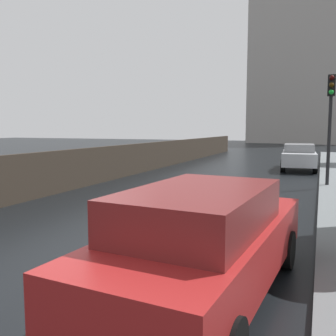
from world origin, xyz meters
TOP-DOWN VIEW (x-y plane):
  - ground at (0.00, 0.00)m, footprint 120.00×120.00m
  - car_silver_near_kerb at (2.94, 15.84)m, footprint 1.94×4.32m
  - car_red_mid_road at (2.68, -0.48)m, footprint 2.02×4.70m
  - traffic_light at (4.27, 9.79)m, footprint 0.26×0.39m
  - distant_tower at (2.00, 54.62)m, footprint 16.74×14.12m

SIDE VIEW (x-z plane):
  - ground at x=0.00m, z-range 0.00..0.00m
  - car_silver_near_kerb at x=2.94m, z-range 0.03..1.41m
  - car_red_mid_road at x=2.68m, z-range 0.03..1.53m
  - traffic_light at x=4.27m, z-range 0.93..4.90m
  - distant_tower at x=2.00m, z-range -1.58..25.07m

